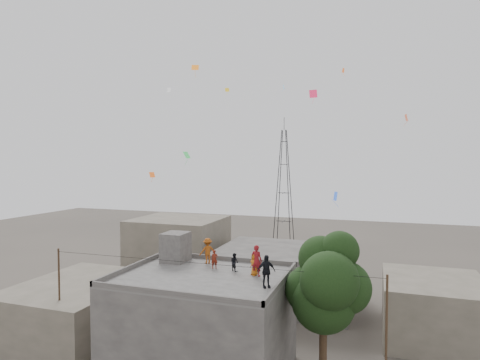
# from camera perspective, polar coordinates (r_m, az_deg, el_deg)

# --- Properties ---
(main_building) EXTENTS (10.00, 8.00, 6.10)m
(main_building) POSITION_cam_1_polar(r_m,az_deg,el_deg) (26.08, -5.34, -19.84)
(main_building) COLOR #444240
(main_building) RESTS_ON ground
(parapet) EXTENTS (10.00, 8.00, 0.30)m
(parapet) POSITION_cam_1_polar(r_m,az_deg,el_deg) (25.03, -5.37, -13.06)
(parapet) COLOR #444240
(parapet) RESTS_ON main_building
(stair_head_box) EXTENTS (1.60, 1.80, 2.00)m
(stair_head_box) POSITION_cam_1_polar(r_m,az_deg,el_deg) (28.48, -9.15, -9.39)
(stair_head_box) COLOR #444240
(stair_head_box) RESTS_ON main_building
(neighbor_west) EXTENTS (8.00, 10.00, 4.00)m
(neighbor_west) POSITION_cam_1_polar(r_m,az_deg,el_deg) (33.67, -21.91, -16.66)
(neighbor_west) COLOR #5D5649
(neighbor_west) RESTS_ON ground
(neighbor_north) EXTENTS (12.00, 9.00, 5.00)m
(neighbor_north) POSITION_cam_1_polar(r_m,az_deg,el_deg) (38.29, 6.40, -13.34)
(neighbor_north) COLOR #444240
(neighbor_north) RESTS_ON ground
(neighbor_northwest) EXTENTS (9.00, 8.00, 7.00)m
(neighbor_northwest) POSITION_cam_1_polar(r_m,az_deg,el_deg) (43.92, -8.70, -9.93)
(neighbor_northwest) COLOR #5D5649
(neighbor_northwest) RESTS_ON ground
(neighbor_east) EXTENTS (7.00, 8.00, 4.40)m
(neighbor_east) POSITION_cam_1_polar(r_m,az_deg,el_deg) (33.97, 25.81, -16.20)
(neighbor_east) COLOR #5D5649
(neighbor_east) RESTS_ON ground
(tree) EXTENTS (4.90, 4.60, 9.10)m
(tree) POSITION_cam_1_polar(r_m,az_deg,el_deg) (23.72, 12.25, -14.36)
(tree) COLOR black
(tree) RESTS_ON ground
(utility_line) EXTENTS (20.12, 0.62, 7.40)m
(utility_line) POSITION_cam_1_polar(r_m,az_deg,el_deg) (24.54, -5.50, -19.36)
(utility_line) COLOR black
(utility_line) RESTS_ON ground
(transmission_tower) EXTENTS (2.97, 2.97, 20.01)m
(transmission_tower) POSITION_cam_1_polar(r_m,az_deg,el_deg) (63.63, 6.25, -0.96)
(transmission_tower) COLOR black
(transmission_tower) RESTS_ON ground
(person_red_adult) EXTENTS (0.75, 0.55, 1.89)m
(person_red_adult) POSITION_cam_1_polar(r_m,az_deg,el_deg) (24.69, 2.37, -11.37)
(person_red_adult) COLOR maroon
(person_red_adult) RESTS_ON main_building
(person_orange_child) EXTENTS (0.77, 0.76, 1.34)m
(person_orange_child) POSITION_cam_1_polar(r_m,az_deg,el_deg) (24.90, 2.05, -11.89)
(person_orange_child) COLOR #C26516
(person_orange_child) RESTS_ON main_building
(person_dark_child) EXTENTS (0.70, 0.66, 1.15)m
(person_dark_child) POSITION_cam_1_polar(r_m,az_deg,el_deg) (25.80, -0.80, -11.60)
(person_dark_child) COLOR black
(person_dark_child) RESTS_ON main_building
(person_dark_adult) EXTENTS (1.12, 0.95, 1.80)m
(person_dark_adult) POSITION_cam_1_polar(r_m,az_deg,el_deg) (22.56, 3.72, -12.83)
(person_dark_adult) COLOR black
(person_dark_adult) RESTS_ON main_building
(person_orange_adult) EXTENTS (1.27, 1.19, 1.72)m
(person_orange_adult) POSITION_cam_1_polar(r_m,az_deg,el_deg) (27.70, -4.64, -10.00)
(person_orange_adult) COLOR #984511
(person_orange_adult) RESTS_ON main_building
(person_red_child) EXTENTS (0.53, 0.49, 1.21)m
(person_red_child) POSITION_cam_1_polar(r_m,az_deg,el_deg) (26.42, -3.64, -11.20)
(person_red_child) COLOR maroon
(person_red_child) RESTS_ON main_building
(kites) EXTENTS (20.66, 17.54, 10.47)m
(kites) POSITION_cam_1_polar(r_m,az_deg,el_deg) (30.69, 4.25, 8.91)
(kites) COLOR #E05817
(kites) RESTS_ON ground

